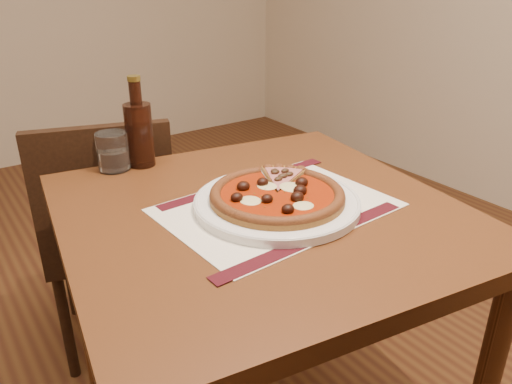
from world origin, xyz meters
TOP-DOWN VIEW (x-y plane):
  - table at (0.51, 0.29)m, footprint 0.91×0.91m
  - chair_far at (0.38, 0.91)m, footprint 0.49×0.49m
  - placemat at (0.54, 0.27)m, footprint 0.48×0.35m
  - plate at (0.54, 0.27)m, footprint 0.35×0.35m
  - pizza at (0.54, 0.27)m, footprint 0.28×0.28m
  - ham_slice at (0.61, 0.35)m, footprint 0.14×0.14m
  - water_glass at (0.34, 0.68)m, footprint 0.08×0.08m
  - bottle at (0.41, 0.67)m, footprint 0.07×0.07m

SIDE VIEW (x-z plane):
  - chair_far at x=0.38m, z-range 0.06..0.88m
  - table at x=0.51m, z-range 0.27..1.02m
  - placemat at x=0.54m, z-range 0.75..0.75m
  - plate at x=0.54m, z-range 0.75..0.77m
  - ham_slice at x=0.61m, z-range 0.77..0.79m
  - pizza at x=0.54m, z-range 0.76..0.80m
  - water_glass at x=0.34m, z-range 0.75..0.84m
  - bottle at x=0.41m, z-range 0.73..0.95m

